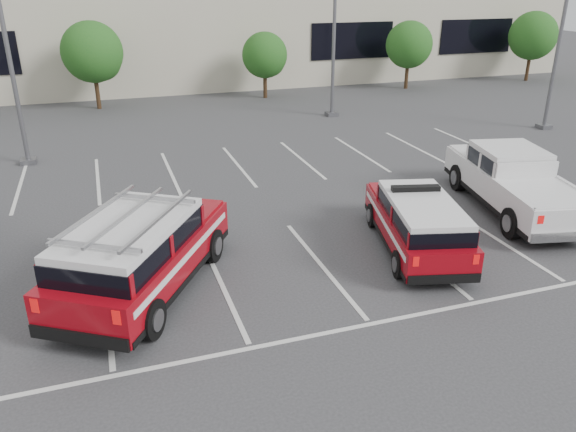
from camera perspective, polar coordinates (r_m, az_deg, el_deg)
The scene contains 13 objects.
ground at distance 14.79m, azimuth 3.44°, elevation -5.07°, with size 120.00×120.00×0.00m, color #333336.
stall_markings at distance 18.64m, azimuth -1.72°, elevation 1.13°, with size 23.00×15.00×0.01m, color silver.
convention_building at distance 44.28m, azimuth -12.68°, elevation 19.62°, with size 60.00×16.99×13.20m.
tree_mid_left at distance 34.32m, azimuth -19.10°, elevation 15.28°, with size 3.37×3.37×4.85m.
tree_mid_right at distance 35.84m, azimuth -2.26°, elevation 15.87°, with size 2.77×2.77×3.99m.
tree_right at distance 39.80m, azimuth 12.27°, elevation 16.50°, with size 3.07×3.07×4.42m.
tree_far_right at distance 45.65m, azimuth 23.66°, elevation 16.29°, with size 3.37×3.37×4.85m.
light_pole_left at distance 24.30m, azimuth -26.90°, elevation 16.52°, with size 0.90×0.60×10.24m.
light_pole_mid at distance 30.57m, azimuth 4.75°, elevation 19.64°, with size 0.90×0.60×10.24m.
light_pole_right at distance 30.51m, azimuth 26.17°, elevation 17.51°, with size 0.90×0.60×10.24m.
fire_chief_suv at distance 15.70m, azimuth 12.95°, elevation -1.04°, with size 2.98×5.22×1.73m.
white_pickup at distance 19.43m, azimuth 21.88°, elevation 2.77°, with size 3.49×6.62×1.93m.
ladder_suv at distance 13.64m, azimuth -14.63°, elevation -4.22°, with size 4.85×5.90×2.20m.
Camera 1 is at (-5.01, -12.05, 6.95)m, focal length 35.00 mm.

